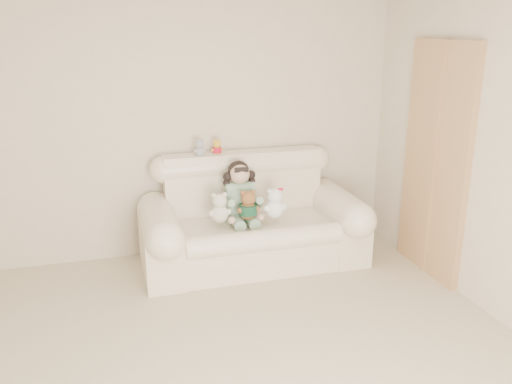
# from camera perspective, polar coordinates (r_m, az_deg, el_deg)

# --- Properties ---
(wall_back) EXTENTS (4.50, 0.00, 4.50)m
(wall_back) POSITION_cam_1_polar(r_m,az_deg,el_deg) (5.22, -9.32, 7.04)
(wall_back) COLOR beige
(wall_back) RESTS_ON ground
(sofa) EXTENTS (2.10, 0.95, 1.03)m
(sofa) POSITION_cam_1_polar(r_m,az_deg,el_deg) (5.08, -0.32, -2.21)
(sofa) COLOR #FFE9CD
(sofa) RESTS_ON floor
(door_panel) EXTENTS (0.06, 0.90, 2.10)m
(door_panel) POSITION_cam_1_polar(r_m,az_deg,el_deg) (5.04, 18.55, 3.07)
(door_panel) COLOR #B97F4F
(door_panel) RESTS_ON floor
(seated_child) EXTENTS (0.37, 0.44, 0.59)m
(seated_child) POSITION_cam_1_polar(r_m,az_deg,el_deg) (5.06, -1.75, 0.10)
(seated_child) COLOR #276932
(seated_child) RESTS_ON sofa
(brown_teddy) EXTENTS (0.25, 0.21, 0.33)m
(brown_teddy) POSITION_cam_1_polar(r_m,az_deg,el_deg) (4.90, -0.86, -1.08)
(brown_teddy) COLOR brown
(brown_teddy) RESTS_ON sofa
(white_cat) EXTENTS (0.27, 0.25, 0.35)m
(white_cat) POSITION_cam_1_polar(r_m,az_deg,el_deg) (4.94, 1.99, -0.85)
(white_cat) COLOR white
(white_cat) RESTS_ON sofa
(cream_teddy) EXTENTS (0.22, 0.18, 0.33)m
(cream_teddy) POSITION_cam_1_polar(r_m,az_deg,el_deg) (4.84, -3.90, -1.37)
(cream_teddy) COLOR white
(cream_teddy) RESTS_ON sofa
(yellow_mini_bear) EXTENTS (0.14, 0.12, 0.18)m
(yellow_mini_bear) POSITION_cam_1_polar(r_m,az_deg,el_deg) (5.20, -4.19, 4.92)
(yellow_mini_bear) COLOR gold
(yellow_mini_bear) RESTS_ON sofa
(grey_mini_plush) EXTENTS (0.15, 0.13, 0.20)m
(grey_mini_plush) POSITION_cam_1_polar(r_m,az_deg,el_deg) (5.14, -6.02, 4.82)
(grey_mini_plush) COLOR #A8A8AF
(grey_mini_plush) RESTS_ON sofa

